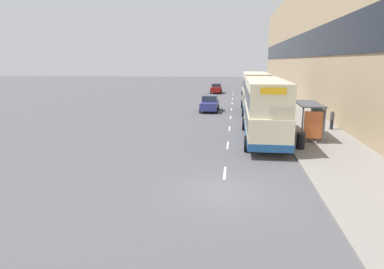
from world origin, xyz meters
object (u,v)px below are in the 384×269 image
pedestrian_at_shelter (332,119)px  double_decker_bus_near (264,108)px  double_decker_bus_ahead (255,92)px  car_1 (248,89)px  car_3 (248,84)px  car_2 (210,103)px  bus_shelter (311,114)px  pedestrian_1 (322,125)px  litter_bin (301,141)px  car_0 (216,88)px

pedestrian_at_shelter → double_decker_bus_near: bearing=-144.7°
double_decker_bus_near → double_decker_bus_ahead: same height
double_decker_bus_ahead → car_1: (-0.10, 20.43, -1.38)m
car_3 → double_decker_bus_ahead: bearing=-90.6°
car_2 → car_3: (5.37, 36.15, -0.03)m
bus_shelter → pedestrian_1: bearing=3.0°
car_1 → litter_bin: 36.96m
car_2 → car_0: bearing=-88.6°
car_0 → car_1: car_1 is taller
double_decker_bus_near → litter_bin: bearing=-53.4°
double_decker_bus_near → car_2: double_decker_bus_near is taller
litter_bin → double_decker_bus_near: bearing=126.6°
litter_bin → car_1: bearing=93.3°
car_2 → double_decker_bus_ahead: bearing=177.1°
car_3 → pedestrian_at_shelter: pedestrian_at_shelter is taller
car_0 → car_3: (5.90, 13.77, 0.00)m
double_decker_bus_ahead → litter_bin: size_ratio=9.73×
car_2 → car_3: 36.54m
car_1 → pedestrian_at_shelter: car_1 is taller
double_decker_bus_near → pedestrian_1: (4.10, 0.49, -1.19)m
bus_shelter → pedestrian_at_shelter: bus_shelter is taller
double_decker_bus_near → car_0: size_ratio=2.33×
bus_shelter → pedestrian_1: (0.81, 0.04, -0.78)m
car_3 → pedestrian_at_shelter: (5.26, -46.02, 0.10)m
car_1 → litter_bin: (2.11, -36.89, -0.23)m
double_decker_bus_near → car_0: bearing=98.5°
car_0 → car_1: bearing=157.9°
double_decker_bus_near → car_0: 36.73m
car_2 → pedestrian_1: (9.01, -13.43, 0.21)m
car_2 → car_3: car_2 is taller
car_1 → pedestrian_1: bearing=-83.0°
car_1 → pedestrian_at_shelter: size_ratio=2.61×
double_decker_bus_near → pedestrian_at_shelter: (5.72, 4.05, -1.33)m
pedestrian_at_shelter → litter_bin: bearing=-118.0°
double_decker_bus_ahead → car_2: double_decker_bus_ahead is taller
car_0 → litter_bin: (7.52, -39.09, -0.18)m
car_2 → pedestrian_1: 16.17m
double_decker_bus_ahead → litter_bin: 16.66m
pedestrian_at_shelter → pedestrian_1: bearing=-114.4°
double_decker_bus_near → litter_bin: 3.83m
car_0 → pedestrian_1: (9.55, -35.81, 0.25)m
car_3 → bus_shelter: bearing=-86.7°
pedestrian_at_shelter → litter_bin: size_ratio=1.51×
double_decker_bus_ahead → pedestrian_1: (4.03, -13.18, -1.19)m
car_0 → pedestrian_1: pedestrian_1 is taller
bus_shelter → pedestrian_at_shelter: size_ratio=2.65×
car_0 → car_3: car_3 is taller
double_decker_bus_ahead → car_3: 36.43m
double_decker_bus_ahead → car_3: bearing=89.4°
bus_shelter → double_decker_bus_near: size_ratio=0.39×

